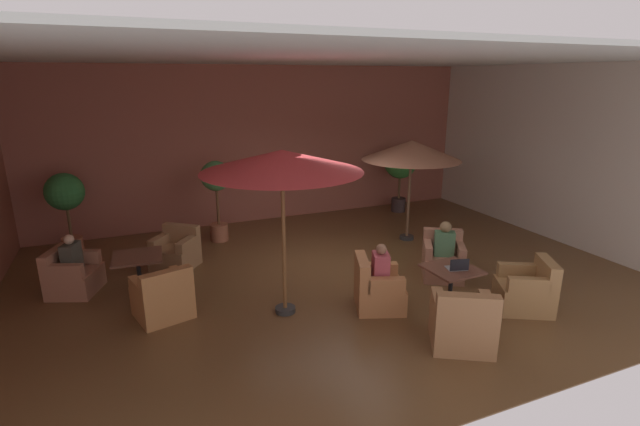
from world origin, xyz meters
The scene contains 23 objects.
ground_plane centered at (0.00, 0.00, -0.01)m, with size 11.31×8.18×0.02m, color brown.
wall_back_brick centered at (0.00, 4.05, 1.93)m, with size 11.31×0.08×3.86m, color #9A5343.
wall_right_plain centered at (5.62, 0.00, 1.93)m, with size 0.08×8.18×3.86m, color beige.
ceiling_slab centered at (0.00, 0.00, 3.89)m, with size 11.31×8.18×0.06m, color silver.
cafe_table_front_left centered at (1.34, -1.82, 0.51)m, with size 0.80×0.80×0.66m.
armchair_front_left_north centered at (2.38, -2.39, 0.32)m, with size 1.04×1.00×0.84m.
armchair_front_left_east centered at (1.95, -0.81, 0.32)m, with size 1.01×1.02×0.84m.
armchair_front_left_south centered at (0.22, -1.40, 0.31)m, with size 0.96×0.97×0.85m.
armchair_front_left_west centered at (0.73, -2.85, 0.34)m, with size 1.10×1.09×0.90m.
cafe_table_front_right centered at (-3.25, 0.70, 0.53)m, with size 0.86×0.86×0.66m.
armchair_front_right_north centered at (-4.32, 1.11, 0.30)m, with size 0.96×1.00×0.78m.
armchair_front_right_east centered at (-2.96, -0.41, 0.32)m, with size 0.93×0.92×0.85m.
armchair_front_right_south centered at (-2.55, 1.59, 0.30)m, with size 1.04×1.03×0.79m.
patio_umbrella_tall_red centered at (2.51, 1.22, 2.04)m, with size 2.17×2.17×2.26m.
patio_umbrella_center_beige centered at (-1.19, -0.98, 2.40)m, with size 2.38×2.38×2.58m.
potted_tree_left_corner centered at (-1.47, 2.81, 1.26)m, with size 0.66×0.66×1.82m.
potted_tree_mid_left centered at (-4.47, 3.18, 1.20)m, with size 0.76×0.76×1.72m.
potted_tree_mid_right centered at (3.58, 3.29, 1.26)m, with size 0.86×0.86×1.79m.
patron_blue_shirt centered at (0.26, -1.42, 0.70)m, with size 0.35×0.40×0.68m.
patron_by_window centered at (1.93, -0.85, 0.73)m, with size 0.41×0.36×0.65m.
patron_with_friend centered at (-4.28, 1.10, 0.68)m, with size 0.33×0.42×0.64m.
iced_drink_cup centered at (1.46, -1.88, 0.71)m, with size 0.08×0.08×0.11m, color white.
open_laptop centered at (1.37, -1.91, 0.71)m, with size 0.36×0.30×0.20m.
Camera 1 is at (-3.28, -7.34, 3.57)m, focal length 26.23 mm.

